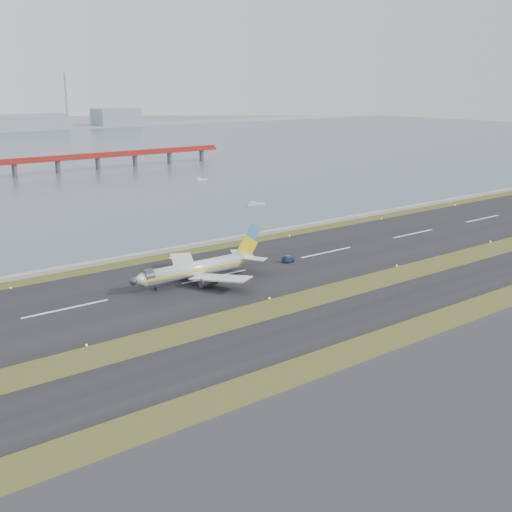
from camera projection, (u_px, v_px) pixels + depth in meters
name	position (u px, v px, depth m)	size (l,w,h in m)	color
ground	(291.00, 308.00, 143.30)	(1000.00, 1000.00, 0.00)	#3F4B1B
taxiway_strip	(328.00, 323.00, 134.15)	(1000.00, 18.00, 0.10)	black
runway_strip	(215.00, 277.00, 166.14)	(1000.00, 45.00, 0.10)	black
seawall	(157.00, 252.00, 188.88)	(1000.00, 2.50, 1.00)	gray
red_pier	(14.00, 163.00, 343.73)	(260.00, 5.00, 10.20)	maroon
airliner	(199.00, 268.00, 161.60)	(38.52, 32.89, 12.80)	silver
pushback_tug	(288.00, 259.00, 179.32)	(3.27, 2.06, 2.02)	#151E3C
workboat_near	(255.00, 204.00, 263.05)	(7.99, 5.10, 1.86)	silver
workboat_far	(201.00, 180.00, 330.20)	(7.37, 3.20, 1.73)	silver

